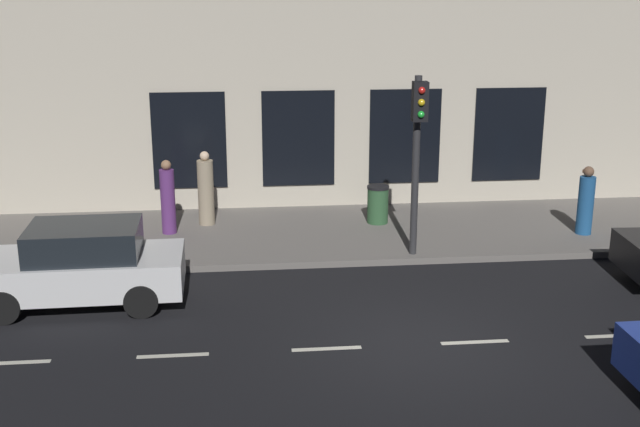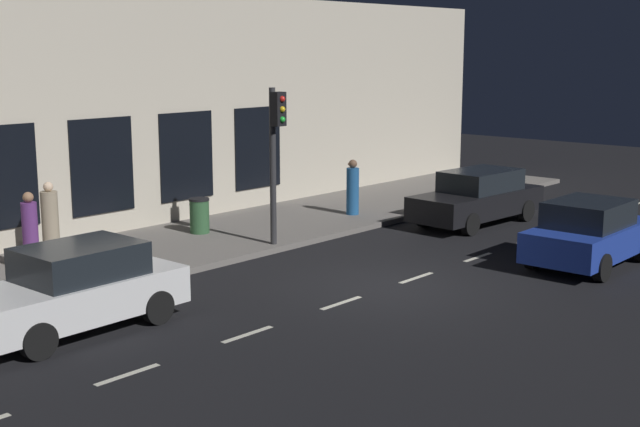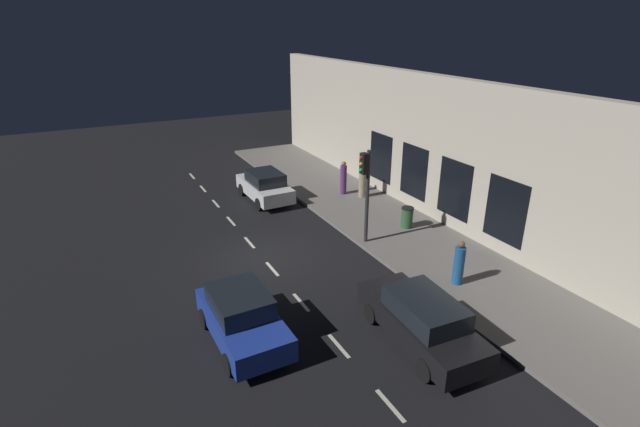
% 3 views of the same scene
% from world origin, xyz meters
% --- Properties ---
extents(ground_plane, '(60.00, 60.00, 0.00)m').
position_xyz_m(ground_plane, '(0.00, 0.00, 0.00)').
color(ground_plane, black).
extents(sidewalk, '(4.50, 32.00, 0.15)m').
position_xyz_m(sidewalk, '(6.25, 0.00, 0.07)').
color(sidewalk, slate).
rests_on(sidewalk, ground).
extents(building_facade, '(0.65, 32.00, 6.63)m').
position_xyz_m(building_facade, '(8.80, 0.00, 3.31)').
color(building_facade, beige).
rests_on(building_facade, ground).
extents(lane_centre_line, '(0.12, 27.20, 0.01)m').
position_xyz_m(lane_centre_line, '(0.00, -1.00, 0.00)').
color(lane_centre_line, beige).
rests_on(lane_centre_line, ground).
extents(traffic_light, '(0.50, 0.32, 3.97)m').
position_xyz_m(traffic_light, '(4.24, -0.82, 2.78)').
color(traffic_light, '#2D2D30').
rests_on(traffic_light, sidewalk).
extents(parked_car_0, '(2.00, 4.66, 1.58)m').
position_xyz_m(parked_car_0, '(2.22, -7.14, 0.79)').
color(parked_car_0, black).
rests_on(parked_car_0, ground).
extents(parked_car_1, '(1.90, 4.04, 1.58)m').
position_xyz_m(parked_car_1, '(2.49, 6.10, 0.79)').
color(parked_car_1, silver).
rests_on(parked_car_1, ground).
extents(parked_car_2, '(1.91, 3.88, 1.58)m').
position_xyz_m(parked_car_2, '(-2.38, -4.62, 0.79)').
color(parked_car_2, '#1E389E').
rests_on(parked_car_2, ground).
extents(pedestrian_0, '(0.54, 0.54, 1.86)m').
position_xyz_m(pedestrian_0, '(7.09, 3.85, 1.01)').
color(pedestrian_0, gray).
rests_on(pedestrian_0, sidewalk).
extents(pedestrian_1, '(0.45, 0.45, 1.80)m').
position_xyz_m(pedestrian_1, '(6.45, 4.73, 0.99)').
color(pedestrian_1, '#5B2D70').
rests_on(pedestrian_1, sidewalk).
extents(pedestrian_2, '(0.52, 0.52, 1.66)m').
position_xyz_m(pedestrian_2, '(5.39, -5.24, 0.92)').
color(pedestrian_2, '#1E5189').
rests_on(pedestrian_2, sidewalk).
extents(trash_bin, '(0.55, 0.55, 0.95)m').
position_xyz_m(trash_bin, '(6.78, -0.43, 0.63)').
color(trash_bin, '#2D5633').
rests_on(trash_bin, sidewalk).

